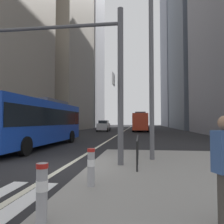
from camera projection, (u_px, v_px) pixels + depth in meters
name	position (u px, v px, depth m)	size (l,w,h in m)	color
ground_plane	(118.00, 135.00, 28.36)	(160.00, 160.00, 0.00)	black
median_island	(222.00, 174.00, 6.85)	(9.00, 10.00, 0.15)	gray
lane_centre_line	(123.00, 131.00, 38.27)	(0.20, 80.00, 0.01)	beige
office_tower_left_mid	(54.00, 43.00, 47.92)	(13.74, 19.92, 38.89)	gray
office_tower_left_far	(81.00, 46.00, 70.19)	(12.85, 16.23, 52.94)	#9E9EA3
office_tower_right_mid	(197.00, 28.00, 52.07)	(11.23, 21.91, 48.95)	slate
office_tower_right_far	(178.00, 53.00, 79.17)	(10.48, 22.23, 54.43)	slate
city_bus_blue_oncoming	(37.00, 120.00, 14.64)	(2.87, 10.89, 3.40)	#14389E
city_bus_red_receding	(141.00, 121.00, 39.11)	(2.83, 11.21, 3.40)	red
car_oncoming_mid	(104.00, 126.00, 37.70)	(2.05, 4.12, 1.94)	silver
car_receding_near	(137.00, 124.00, 63.14)	(2.19, 4.37, 1.94)	#B2A899
traffic_signal_gantry	(67.00, 62.00, 8.43)	(6.29, 0.65, 6.00)	#515156
street_lamp_post	(151.00, 41.00, 9.36)	(5.50, 0.32, 8.00)	#56565B
bollard_front	(42.00, 189.00, 3.45)	(0.20, 0.20, 0.94)	#99999E
bollard_left	(91.00, 165.00, 5.38)	(0.20, 0.20, 0.94)	#99999E
pedestrian_railing	(138.00, 144.00, 8.63)	(0.06, 3.51, 0.98)	black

